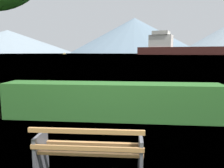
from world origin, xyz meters
The scene contains 6 objects.
water_surface centered at (0.00, 307.96, 0.00)m, with size 620.00×620.00×0.00m, color slate.
park_bench centered at (0.00, -0.06, 0.42)m, with size 1.62×0.60×0.87m.
hedge_row centered at (0.00, 3.09, 0.52)m, with size 6.16×0.85×1.04m, color #285B23.
cargo_ship_large centered at (48.19, 191.90, 5.64)m, with size 105.65×46.08×20.16m.
sailboat_mid centered at (-74.63, 236.13, 0.62)m, with size 3.66×6.50×1.76m.
distant_hills centered at (-2.61, 569.08, 39.89)m, with size 866.73×388.57×89.38m.
Camera 1 is at (0.65, -3.22, 1.90)m, focal length 36.15 mm.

